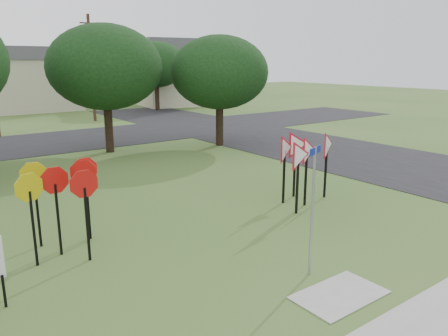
{
  "coord_description": "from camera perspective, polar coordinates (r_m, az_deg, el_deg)",
  "views": [
    {
      "loc": [
        -6.98,
        -7.68,
        4.86
      ],
      "look_at": [
        0.92,
        3.0,
        1.6
      ],
      "focal_mm": 35.0,
      "sensor_mm": 36.0,
      "label": 1
    }
  ],
  "objects": [
    {
      "name": "ground",
      "position": [
        11.46,
        5.32,
        -11.37
      ],
      "size": [
        140.0,
        140.0,
        0.0
      ],
      "primitive_type": "plane",
      "color": "#375720"
    },
    {
      "name": "sidewalk",
      "position": [
        9.19,
        24.12,
        -19.42
      ],
      "size": [
        30.0,
        1.6,
        0.02
      ],
      "primitive_type": "cube",
      "color": "gray",
      "rests_on": "ground"
    },
    {
      "name": "street_right",
      "position": [
        26.39,
        10.36,
        2.97
      ],
      "size": [
        8.0,
        50.0,
        0.02
      ],
      "primitive_type": "cube",
      "color": "black",
      "rests_on": "ground"
    },
    {
      "name": "street_far",
      "position": [
        28.96,
        -22.05,
        3.14
      ],
      "size": [
        60.0,
        8.0,
        0.02
      ],
      "primitive_type": "cube",
      "color": "black",
      "rests_on": "ground"
    },
    {
      "name": "curb_pad",
      "position": [
        10.01,
        14.85,
        -15.71
      ],
      "size": [
        2.0,
        1.2,
        0.02
      ],
      "primitive_type": "cube",
      "color": "gray",
      "rests_on": "ground"
    },
    {
      "name": "street_name_sign",
      "position": [
        10.04,
        11.49,
        -4.59
      ],
      "size": [
        0.59,
        0.25,
        3.04
      ],
      "color": "gray",
      "rests_on": "ground"
    },
    {
      "name": "stop_sign_cluster",
      "position": [
        11.84,
        -20.28,
        -2.31
      ],
      "size": [
        2.35,
        1.75,
        2.35
      ],
      "color": "black",
      "rests_on": "ground"
    },
    {
      "name": "yield_sign_cluster",
      "position": [
        15.22,
        10.25,
        2.06
      ],
      "size": [
        3.15,
        1.57,
        2.49
      ],
      "color": "black",
      "rests_on": "ground"
    },
    {
      "name": "far_pole_b",
      "position": [
        37.97,
        -16.92,
        12.44
      ],
      "size": [
        1.4,
        0.24,
        8.5
      ],
      "color": "#482E21",
      "rests_on": "ground"
    },
    {
      "name": "house_mid",
      "position": [
        48.96,
        -23.96,
        10.63
      ],
      "size": [
        8.4,
        8.4,
        6.2
      ],
      "color": "#BDB898",
      "rests_on": "ground"
    },
    {
      "name": "house_right",
      "position": [
        50.34,
        -6.9,
        12.32
      ],
      "size": [
        8.3,
        8.3,
        7.2
      ],
      "color": "#BDB898",
      "rests_on": "ground"
    },
    {
      "name": "tree_near_mid",
      "position": [
        24.4,
        -15.28,
        12.57
      ],
      "size": [
        6.0,
        6.0,
        6.8
      ],
      "color": "black",
      "rests_on": "ground"
    },
    {
      "name": "tree_near_right",
      "position": [
        25.55,
        -0.6,
        12.36
      ],
      "size": [
        5.6,
        5.6,
        6.33
      ],
      "color": "black",
      "rests_on": "ground"
    },
    {
      "name": "tree_far_right",
      "position": [
        44.89,
        -8.88,
        13.23
      ],
      "size": [
        6.0,
        6.0,
        6.8
      ],
      "color": "black",
      "rests_on": "ground"
    }
  ]
}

